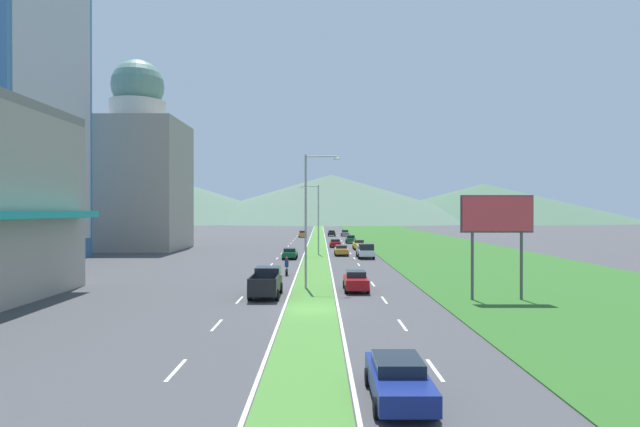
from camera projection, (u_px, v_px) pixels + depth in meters
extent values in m
plane|color=#424244|center=(312.00, 310.00, 32.13)|extent=(600.00, 600.00, 0.00)
cube|color=#477F33|center=(318.00, 245.00, 92.13)|extent=(3.20, 240.00, 0.06)
cube|color=#2D6023|center=(431.00, 245.00, 92.08)|extent=(24.00, 240.00, 0.06)
cube|color=silver|center=(177.00, 370.00, 19.99)|extent=(0.16, 2.80, 0.01)
cube|color=silver|center=(218.00, 325.00, 27.83)|extent=(0.16, 2.80, 0.01)
cube|color=silver|center=(241.00, 300.00, 35.68)|extent=(0.16, 2.80, 0.01)
cube|color=silver|center=(255.00, 284.00, 43.53)|extent=(0.16, 2.80, 0.01)
cube|color=silver|center=(265.00, 273.00, 51.38)|extent=(0.16, 2.80, 0.01)
cube|color=silver|center=(273.00, 265.00, 59.23)|extent=(0.16, 2.80, 0.01)
cube|color=silver|center=(278.00, 258.00, 67.07)|extent=(0.16, 2.80, 0.01)
cube|color=silver|center=(283.00, 253.00, 74.92)|extent=(0.16, 2.80, 0.01)
cube|color=silver|center=(286.00, 249.00, 82.77)|extent=(0.16, 2.80, 0.01)
cube|color=silver|center=(289.00, 246.00, 90.62)|extent=(0.16, 2.80, 0.01)
cube|color=silver|center=(292.00, 243.00, 98.47)|extent=(0.16, 2.80, 0.01)
cube|color=silver|center=(294.00, 241.00, 106.31)|extent=(0.16, 2.80, 0.01)
cube|color=silver|center=(296.00, 239.00, 114.16)|extent=(0.16, 2.80, 0.01)
cube|color=silver|center=(298.00, 237.00, 122.01)|extent=(0.16, 2.80, 0.01)
cube|color=silver|center=(299.00, 235.00, 129.86)|extent=(0.16, 2.80, 0.01)
cube|color=silver|center=(436.00, 370.00, 19.96)|extent=(0.16, 2.80, 0.01)
cube|color=silver|center=(404.00, 325.00, 27.81)|extent=(0.16, 2.80, 0.01)
cube|color=silver|center=(385.00, 300.00, 35.66)|extent=(0.16, 2.80, 0.01)
cube|color=silver|center=(374.00, 284.00, 43.51)|extent=(0.16, 2.80, 0.01)
cube|color=silver|center=(366.00, 273.00, 51.36)|extent=(0.16, 2.80, 0.01)
cube|color=silver|center=(360.00, 265.00, 59.20)|extent=(0.16, 2.80, 0.01)
cube|color=silver|center=(355.00, 258.00, 67.05)|extent=(0.16, 2.80, 0.01)
cube|color=silver|center=(352.00, 253.00, 74.90)|extent=(0.16, 2.80, 0.01)
cube|color=silver|center=(349.00, 249.00, 82.75)|extent=(0.16, 2.80, 0.01)
cube|color=silver|center=(346.00, 246.00, 90.60)|extent=(0.16, 2.80, 0.01)
cube|color=silver|center=(344.00, 243.00, 98.44)|extent=(0.16, 2.80, 0.01)
cube|color=silver|center=(343.00, 241.00, 106.29)|extent=(0.16, 2.80, 0.01)
cube|color=silver|center=(341.00, 239.00, 114.14)|extent=(0.16, 2.80, 0.01)
cube|color=silver|center=(340.00, 237.00, 121.99)|extent=(0.16, 2.80, 0.01)
cube|color=silver|center=(339.00, 235.00, 129.84)|extent=(0.16, 2.80, 0.01)
cube|color=silver|center=(308.00, 245.00, 92.13)|extent=(0.16, 240.00, 0.01)
cube|color=silver|center=(328.00, 245.00, 92.12)|extent=(0.16, 240.00, 0.01)
cube|color=#9E9384|center=(139.00, 186.00, 83.00)|extent=(14.60, 14.60, 20.86)
cylinder|color=beige|center=(139.00, 112.00, 82.94)|extent=(8.80, 8.80, 3.35)
sphere|color=slate|center=(139.00, 86.00, 82.91)|extent=(8.38, 8.38, 8.38)
cube|color=#B7B2A8|center=(140.00, 190.00, 106.62)|extent=(15.22, 15.22, 21.59)
cone|color=#516B56|center=(173.00, 201.00, 289.55)|extent=(156.84, 156.84, 24.23)
cone|color=#516B56|center=(332.00, 198.00, 302.56)|extent=(188.45, 188.45, 27.99)
cone|color=#47664C|center=(485.00, 203.00, 308.87)|extent=(176.05, 176.05, 22.84)
cylinder|color=#99999E|center=(307.00, 222.00, 40.95)|extent=(0.18, 0.18, 10.82)
cylinder|color=#99999E|center=(322.00, 156.00, 40.81)|extent=(2.51, 0.32, 0.10)
ellipsoid|color=silver|center=(338.00, 159.00, 40.70)|extent=(0.56, 0.28, 0.20)
cylinder|color=#99999E|center=(320.00, 220.00, 72.24)|extent=(0.18, 0.18, 9.96)
cylinder|color=#99999E|center=(311.00, 186.00, 72.22)|extent=(2.48, 0.11, 0.10)
ellipsoid|color=silver|center=(302.00, 188.00, 72.22)|extent=(0.56, 0.28, 0.20)
cylinder|color=#4C4C51|center=(474.00, 266.00, 35.48)|extent=(0.20, 0.20, 4.85)
cylinder|color=#4C4C51|center=(523.00, 266.00, 35.47)|extent=(0.20, 0.20, 4.85)
cube|color=#D83847|center=(499.00, 214.00, 35.36)|extent=(4.92, 0.16, 2.44)
cube|color=#4C4C51|center=(498.00, 214.00, 35.48)|extent=(5.12, 0.08, 2.64)
cube|color=maroon|center=(357.00, 282.00, 39.77)|extent=(1.76, 4.27, 0.77)
cube|color=black|center=(357.00, 274.00, 39.94)|extent=(1.51, 1.88, 0.47)
cylinder|color=black|center=(369.00, 289.00, 38.45)|extent=(0.22, 0.64, 0.64)
cylinder|color=black|center=(347.00, 289.00, 38.45)|extent=(0.22, 0.64, 0.64)
cylinder|color=black|center=(366.00, 284.00, 41.10)|extent=(0.22, 0.64, 0.64)
cylinder|color=black|center=(345.00, 284.00, 41.10)|extent=(0.22, 0.64, 0.64)
cube|color=slate|center=(346.00, 233.00, 126.76)|extent=(1.81, 4.77, 0.67)
cube|color=black|center=(346.00, 231.00, 126.95)|extent=(1.56, 2.10, 0.54)
cylinder|color=black|center=(350.00, 235.00, 125.28)|extent=(0.22, 0.64, 0.64)
cylinder|color=black|center=(343.00, 235.00, 125.28)|extent=(0.22, 0.64, 0.64)
cylinder|color=black|center=(349.00, 234.00, 128.24)|extent=(0.22, 0.64, 0.64)
cylinder|color=black|center=(342.00, 234.00, 128.24)|extent=(0.22, 0.64, 0.64)
cube|color=black|center=(333.00, 233.00, 126.28)|extent=(1.75, 4.01, 0.72)
cube|color=black|center=(333.00, 231.00, 126.44)|extent=(1.50, 1.76, 0.41)
cylinder|color=black|center=(336.00, 235.00, 125.04)|extent=(0.22, 0.64, 0.64)
cylinder|color=black|center=(329.00, 235.00, 125.05)|extent=(0.22, 0.64, 0.64)
cylinder|color=black|center=(336.00, 235.00, 127.53)|extent=(0.22, 0.64, 0.64)
cylinder|color=black|center=(329.00, 235.00, 127.53)|extent=(0.22, 0.64, 0.64)
cube|color=#C6842D|center=(342.00, 251.00, 71.60)|extent=(1.78, 4.41, 0.68)
cube|color=black|center=(342.00, 247.00, 71.78)|extent=(1.53, 1.94, 0.43)
cylinder|color=black|center=(349.00, 254.00, 70.24)|extent=(0.22, 0.64, 0.64)
cylinder|color=black|center=(337.00, 254.00, 70.24)|extent=(0.22, 0.64, 0.64)
cylinder|color=black|center=(348.00, 252.00, 72.97)|extent=(0.22, 0.64, 0.64)
cylinder|color=black|center=(336.00, 252.00, 72.97)|extent=(0.22, 0.64, 0.64)
cube|color=navy|center=(400.00, 381.00, 16.74)|extent=(1.81, 4.59, 0.66)
cube|color=black|center=(399.00, 363.00, 16.92)|extent=(1.55, 2.02, 0.40)
cylinder|color=black|center=(436.00, 408.00, 15.32)|extent=(0.22, 0.64, 0.64)
cylinder|color=black|center=(378.00, 408.00, 15.32)|extent=(0.22, 0.64, 0.64)
cylinder|color=black|center=(418.00, 377.00, 18.16)|extent=(0.22, 0.64, 0.64)
cylinder|color=black|center=(369.00, 377.00, 18.17)|extent=(0.22, 0.64, 0.64)
cube|color=#0C5128|center=(291.00, 254.00, 66.70)|extent=(1.78, 4.55, 0.61)
cube|color=black|center=(291.00, 250.00, 66.51)|extent=(1.53, 2.00, 0.49)
cylinder|color=black|center=(285.00, 255.00, 68.11)|extent=(0.22, 0.64, 0.64)
cylinder|color=black|center=(298.00, 255.00, 68.11)|extent=(0.22, 0.64, 0.64)
cylinder|color=black|center=(284.00, 257.00, 65.29)|extent=(0.22, 0.64, 0.64)
cylinder|color=black|center=(297.00, 257.00, 65.29)|extent=(0.22, 0.64, 0.64)
cube|color=#0C5128|center=(352.00, 240.00, 98.96)|extent=(1.72, 4.39, 0.69)
cube|color=black|center=(352.00, 237.00, 99.14)|extent=(1.48, 1.93, 0.54)
cylinder|color=black|center=(356.00, 242.00, 97.60)|extent=(0.22, 0.64, 0.64)
cylinder|color=black|center=(348.00, 242.00, 97.60)|extent=(0.22, 0.64, 0.64)
cylinder|color=black|center=(355.00, 241.00, 100.32)|extent=(0.22, 0.64, 0.64)
cylinder|color=black|center=(347.00, 241.00, 100.33)|extent=(0.22, 0.64, 0.64)
cube|color=maroon|center=(336.00, 243.00, 87.98)|extent=(1.78, 4.50, 0.64)
cube|color=black|center=(336.00, 240.00, 88.16)|extent=(1.53, 1.98, 0.42)
cylinder|color=black|center=(342.00, 246.00, 86.58)|extent=(0.22, 0.64, 0.64)
cylinder|color=black|center=(332.00, 246.00, 86.59)|extent=(0.22, 0.64, 0.64)
cylinder|color=black|center=(341.00, 245.00, 89.37)|extent=(0.22, 0.64, 0.64)
cylinder|color=black|center=(331.00, 245.00, 89.38)|extent=(0.22, 0.64, 0.64)
cube|color=yellow|center=(360.00, 245.00, 82.76)|extent=(1.74, 4.59, 0.76)
cube|color=black|center=(360.00, 241.00, 82.94)|extent=(1.50, 2.02, 0.47)
cylinder|color=black|center=(366.00, 248.00, 81.34)|extent=(0.22, 0.64, 0.64)
cylinder|color=black|center=(355.00, 248.00, 81.34)|extent=(0.22, 0.64, 0.64)
cylinder|color=black|center=(364.00, 247.00, 84.18)|extent=(0.22, 0.64, 0.64)
cylinder|color=black|center=(354.00, 247.00, 84.18)|extent=(0.22, 0.64, 0.64)
cube|color=#C6842D|center=(304.00, 234.00, 121.67)|extent=(1.77, 4.78, 0.76)
cube|color=black|center=(304.00, 232.00, 121.48)|extent=(1.52, 2.10, 0.48)
cylinder|color=black|center=(301.00, 235.00, 123.16)|extent=(0.22, 0.64, 0.64)
cylinder|color=black|center=(308.00, 235.00, 123.16)|extent=(0.22, 0.64, 0.64)
cylinder|color=black|center=(300.00, 236.00, 120.19)|extent=(0.22, 0.64, 0.64)
cylinder|color=black|center=(307.00, 236.00, 120.19)|extent=(0.22, 0.64, 0.64)
cube|color=silver|center=(366.00, 252.00, 67.62)|extent=(2.00, 5.40, 0.80)
cube|color=black|center=(367.00, 247.00, 66.02)|extent=(1.84, 2.00, 0.80)
cube|color=silver|center=(373.00, 247.00, 68.72)|extent=(0.10, 3.20, 0.44)
cube|color=silver|center=(359.00, 247.00, 68.72)|extent=(0.10, 3.20, 0.44)
cube|color=silver|center=(365.00, 246.00, 70.27)|extent=(1.84, 0.10, 0.44)
cylinder|color=black|center=(375.00, 256.00, 66.00)|extent=(0.26, 0.80, 0.80)
cylinder|color=black|center=(360.00, 256.00, 66.01)|extent=(0.26, 0.80, 0.80)
cylinder|color=black|center=(372.00, 254.00, 69.24)|extent=(0.26, 0.80, 0.80)
cylinder|color=black|center=(358.00, 254.00, 69.25)|extent=(0.26, 0.80, 0.80)
cube|color=black|center=(267.00, 286.00, 37.13)|extent=(2.00, 5.40, 0.80)
cube|color=black|center=(269.00, 272.00, 38.73)|extent=(1.84, 2.00, 0.80)
cube|color=black|center=(252.00, 279.00, 36.03)|extent=(0.10, 3.20, 0.44)
cube|color=black|center=(279.00, 279.00, 36.03)|extent=(0.10, 3.20, 0.44)
cube|color=black|center=(263.00, 282.00, 34.48)|extent=(1.84, 0.10, 0.44)
cylinder|color=black|center=(257.00, 288.00, 38.76)|extent=(0.26, 0.80, 0.80)
cylinder|color=black|center=(282.00, 288.00, 38.75)|extent=(0.26, 0.80, 0.80)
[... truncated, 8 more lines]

